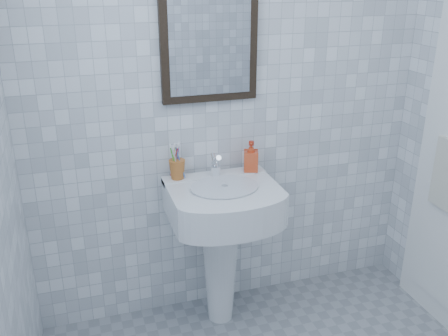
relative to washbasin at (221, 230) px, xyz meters
name	(u,v)px	position (x,y,z in m)	size (l,w,h in m)	color
wall_back	(230,97)	(0.12, 0.21, 0.67)	(2.20, 0.02, 2.50)	white
washbasin	(221,230)	(0.00, 0.00, 0.00)	(0.56, 0.41, 0.86)	white
faucet	(216,167)	(0.00, 0.10, 0.33)	(0.05, 0.12, 0.14)	white
toothbrush_cup	(177,169)	(-0.20, 0.13, 0.33)	(0.09, 0.09, 0.10)	#B46126
soap_dispenser	(251,156)	(0.21, 0.12, 0.36)	(0.08, 0.08, 0.17)	red
wall_mirror	(209,40)	(0.00, 0.19, 0.97)	(0.50, 0.04, 0.62)	black
hand_towel	(445,174)	(1.16, -0.28, 0.29)	(0.03, 0.16, 0.38)	silver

